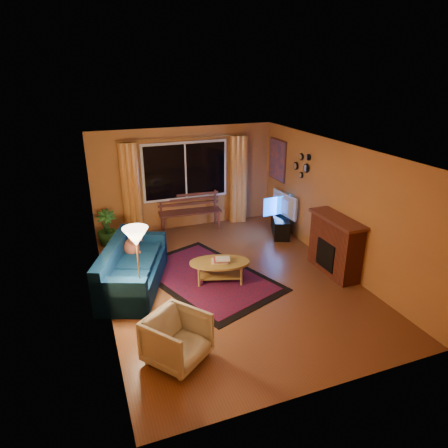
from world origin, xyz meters
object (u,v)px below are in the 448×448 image
object	(u,v)px
armchair	(177,337)
tv_console	(280,225)
floor_lamp	(139,272)
sofa	(133,266)
bench	(190,221)
coffee_table	(220,271)

from	to	relation	value
armchair	tv_console	xyz separation A→B (m)	(3.48, 3.54, -0.16)
floor_lamp	sofa	bearing A→B (deg)	88.51
sofa	floor_lamp	xyz separation A→B (m)	(-0.02, -0.93, 0.35)
bench	sofa	world-z (taller)	sofa
floor_lamp	coffee_table	bearing A→B (deg)	19.71
sofa	floor_lamp	bearing A→B (deg)	-69.67
sofa	floor_lamp	distance (m)	0.99
bench	coffee_table	world-z (taller)	bench
coffee_table	tv_console	world-z (taller)	tv_console
armchair	sofa	bearing A→B (deg)	58.94
tv_console	sofa	bearing A→B (deg)	-137.95
tv_console	floor_lamp	bearing A→B (deg)	-126.48
armchair	floor_lamp	world-z (taller)	floor_lamp
sofa	tv_console	world-z (taller)	sofa
armchair	coffee_table	world-z (taller)	armchair
floor_lamp	armchair	bearing A→B (deg)	-78.10
bench	coffee_table	size ratio (longest dim) A/B	1.35
bench	sofa	bearing A→B (deg)	-121.80
bench	sofa	xyz separation A→B (m)	(-1.75, -2.34, 0.19)
sofa	coffee_table	xyz separation A→B (m)	(1.54, -0.37, -0.21)
armchair	floor_lamp	xyz separation A→B (m)	(-0.27, 1.29, 0.39)
floor_lamp	coffee_table	distance (m)	1.76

